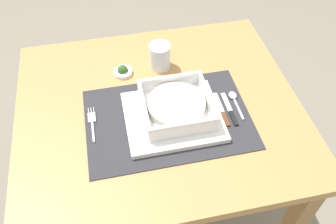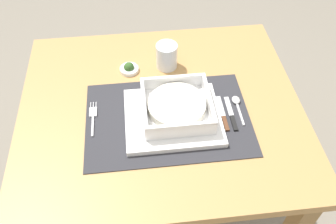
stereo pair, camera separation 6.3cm
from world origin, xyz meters
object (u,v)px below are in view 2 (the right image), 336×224
at_px(dining_table, 161,130).
at_px(spoon, 237,103).
at_px(fork, 93,116).
at_px(porridge_bowl, 177,107).
at_px(drinking_glass, 167,57).
at_px(condiment_saucer, 129,68).
at_px(bread_knife, 223,115).
at_px(butter_knife, 232,115).

xyz_separation_m(dining_table, spoon, (0.22, -0.02, 0.12)).
xyz_separation_m(dining_table, fork, (-0.20, -0.02, 0.12)).
distance_m(porridge_bowl, drinking_glass, 0.22).
bearing_deg(dining_table, drinking_glass, 77.89).
bearing_deg(spoon, condiment_saucer, 149.86).
xyz_separation_m(porridge_bowl, spoon, (0.18, 0.02, -0.03)).
xyz_separation_m(spoon, bread_knife, (-0.05, -0.04, -0.00)).
distance_m(porridge_bowl, fork, 0.24).
bearing_deg(porridge_bowl, spoon, 6.94).
height_order(bread_knife, drinking_glass, drinking_glass).
bearing_deg(porridge_bowl, condiment_saucer, 121.64).
bearing_deg(fork, drinking_glass, 41.28).
xyz_separation_m(butter_knife, condiment_saucer, (-0.28, 0.23, 0.00)).
distance_m(dining_table, butter_knife, 0.24).
xyz_separation_m(butter_knife, drinking_glass, (-0.16, 0.24, 0.03)).
height_order(drinking_glass, condiment_saucer, drinking_glass).
bearing_deg(bread_knife, drinking_glass, 117.84).
xyz_separation_m(fork, bread_knife, (0.37, -0.04, 0.00)).
distance_m(fork, bread_knife, 0.37).
height_order(porridge_bowl, drinking_glass, drinking_glass).
bearing_deg(porridge_bowl, fork, 174.99).
xyz_separation_m(porridge_bowl, drinking_glass, (-0.00, 0.22, -0.00)).
relative_size(spoon, drinking_glass, 1.32).
relative_size(porridge_bowl, condiment_saucer, 3.18).
xyz_separation_m(porridge_bowl, butter_knife, (0.16, -0.02, -0.03)).
relative_size(fork, condiment_saucer, 2.11).
relative_size(spoon, condiment_saucer, 1.84).
bearing_deg(bread_knife, spoon, 37.03).
xyz_separation_m(butter_knife, bread_knife, (-0.02, 0.00, 0.00)).
bearing_deg(bread_knife, butter_knife, -10.94).
bearing_deg(drinking_glass, porridge_bowl, -88.89).
height_order(fork, drinking_glass, drinking_glass).
bearing_deg(fork, dining_table, 7.94).
xyz_separation_m(fork, condiment_saucer, (0.11, 0.19, 0.00)).
bearing_deg(condiment_saucer, fork, -120.83).
bearing_deg(dining_table, spoon, -5.50).
bearing_deg(fork, spoon, 1.52).
height_order(bread_knife, condiment_saucer, condiment_saucer).
bearing_deg(dining_table, fork, -173.40).
bearing_deg(bread_knife, porridge_bowl, 169.73).
bearing_deg(spoon, dining_table, 175.17).
bearing_deg(drinking_glass, bread_knife, -59.89).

